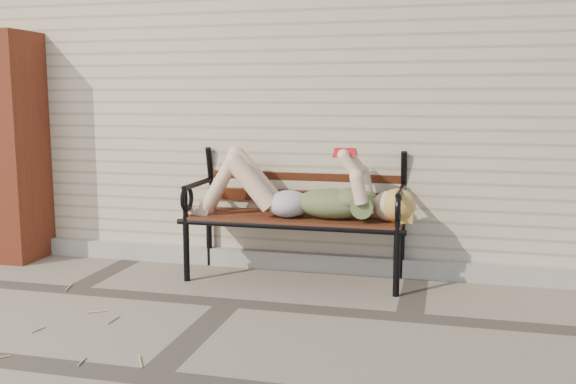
# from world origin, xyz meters

# --- Properties ---
(ground) EXTENTS (80.00, 80.00, 0.00)m
(ground) POSITION_xyz_m (0.00, 0.00, 0.00)
(ground) COLOR #776B5B
(ground) RESTS_ON ground
(house_wall) EXTENTS (8.00, 4.00, 3.00)m
(house_wall) POSITION_xyz_m (0.00, 3.00, 1.50)
(house_wall) COLOR #C4B599
(house_wall) RESTS_ON ground
(foundation_strip) EXTENTS (8.00, 0.10, 0.15)m
(foundation_strip) POSITION_xyz_m (0.00, 0.97, 0.07)
(foundation_strip) COLOR #A7A497
(foundation_strip) RESTS_ON ground
(brick_pillar) EXTENTS (0.50, 0.50, 2.00)m
(brick_pillar) POSITION_xyz_m (-2.30, 0.75, 1.00)
(brick_pillar) COLOR #A64025
(brick_pillar) RESTS_ON ground
(garden_bench) EXTENTS (1.86, 0.74, 1.20)m
(garden_bench) POSITION_xyz_m (0.31, 0.81, 0.67)
(garden_bench) COLOR black
(garden_bench) RESTS_ON ground
(reading_woman) EXTENTS (1.75, 0.40, 0.55)m
(reading_woman) POSITION_xyz_m (0.32, 0.66, 0.71)
(reading_woman) COLOR #0A364B
(reading_woman) RESTS_ON ground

